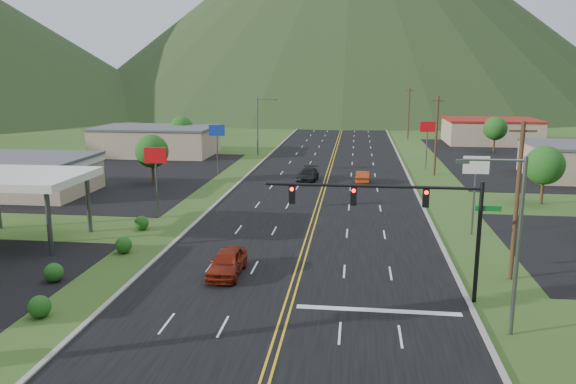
# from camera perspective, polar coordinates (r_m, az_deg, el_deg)

# --- Properties ---
(traffic_signal) EXTENTS (13.10, 0.43, 7.00)m
(traffic_signal) POSITION_cam_1_polar(r_m,az_deg,el_deg) (32.18, 11.97, -1.72)
(traffic_signal) COLOR black
(traffic_signal) RESTS_ON ground
(streetlight_east) EXTENTS (3.28, 0.25, 9.00)m
(streetlight_east) POSITION_cam_1_polar(r_m,az_deg,el_deg) (29.22, 21.83, -4.05)
(streetlight_east) COLOR #59595E
(streetlight_east) RESTS_ON ground
(streetlight_west) EXTENTS (3.28, 0.25, 9.00)m
(streetlight_west) POSITION_cam_1_polar(r_m,az_deg,el_deg) (88.82, -2.92, 7.09)
(streetlight_west) COLOR #59595E
(streetlight_west) RESTS_ON ground
(gas_canopy) EXTENTS (10.00, 8.00, 5.30)m
(gas_canopy) POSITION_cam_1_polar(r_m,az_deg,el_deg) (47.47, -25.75, 1.18)
(gas_canopy) COLOR white
(gas_canopy) RESTS_ON ground
(building_west_mid) EXTENTS (14.40, 10.40, 4.10)m
(building_west_mid) POSITION_cam_1_polar(r_m,az_deg,el_deg) (66.51, -25.46, 1.72)
(building_west_mid) COLOR tan
(building_west_mid) RESTS_ON ground
(building_west_far) EXTENTS (18.40, 11.40, 4.50)m
(building_west_far) POSITION_cam_1_polar(r_m,az_deg,el_deg) (91.45, -13.28, 5.09)
(building_west_far) COLOR tan
(building_west_far) RESTS_ON ground
(building_east_far) EXTENTS (16.40, 12.40, 4.50)m
(building_east_far) POSITION_cam_1_polar(r_m,az_deg,el_deg) (110.41, 19.88, 5.84)
(building_east_far) COLOR tan
(building_east_far) RESTS_ON ground
(pole_sign_west_a) EXTENTS (2.00, 0.18, 6.40)m
(pole_sign_west_a) POSITION_cam_1_polar(r_m,az_deg,el_deg) (50.94, -13.29, 2.93)
(pole_sign_west_a) COLOR #59595E
(pole_sign_west_a) RESTS_ON ground
(pole_sign_west_b) EXTENTS (2.00, 0.18, 6.40)m
(pole_sign_west_b) POSITION_cam_1_polar(r_m,az_deg,el_deg) (71.79, -7.24, 5.73)
(pole_sign_west_b) COLOR #59595E
(pole_sign_west_b) RESTS_ON ground
(pole_sign_east_a) EXTENTS (2.00, 0.18, 6.40)m
(pole_sign_east_a) POSITION_cam_1_polar(r_m,az_deg,el_deg) (46.78, 18.52, 1.83)
(pole_sign_east_a) COLOR #59595E
(pole_sign_east_a) RESTS_ON ground
(pole_sign_east_b) EXTENTS (2.00, 0.18, 6.40)m
(pole_sign_east_b) POSITION_cam_1_polar(r_m,az_deg,el_deg) (78.12, 13.99, 5.97)
(pole_sign_east_b) COLOR #59595E
(pole_sign_east_b) RESTS_ON ground
(tree_west_a) EXTENTS (3.84, 3.84, 5.82)m
(tree_west_a) POSITION_cam_1_polar(r_m,az_deg,el_deg) (67.10, -13.66, 4.04)
(tree_west_a) COLOR #382314
(tree_west_a) RESTS_ON ground
(tree_west_b) EXTENTS (3.84, 3.84, 5.82)m
(tree_west_b) POSITION_cam_1_polar(r_m,az_deg,el_deg) (94.07, -10.76, 6.38)
(tree_west_b) COLOR #382314
(tree_west_b) RESTS_ON ground
(tree_east_a) EXTENTS (3.84, 3.84, 5.82)m
(tree_east_a) POSITION_cam_1_polar(r_m,az_deg,el_deg) (60.71, 24.61, 2.47)
(tree_east_a) COLOR #382314
(tree_east_a) RESTS_ON ground
(tree_east_b) EXTENTS (3.84, 3.84, 5.82)m
(tree_east_b) POSITION_cam_1_polar(r_m,az_deg,el_deg) (98.17, 20.31, 6.08)
(tree_east_b) COLOR #382314
(tree_east_b) RESTS_ON ground
(utility_pole_a) EXTENTS (1.60, 0.28, 10.00)m
(utility_pole_a) POSITION_cam_1_polar(r_m,az_deg,el_deg) (37.33, 22.23, -0.79)
(utility_pole_a) COLOR #382314
(utility_pole_a) RESTS_ON ground
(utility_pole_b) EXTENTS (1.60, 0.28, 10.00)m
(utility_pole_b) POSITION_cam_1_polar(r_m,az_deg,el_deg) (73.24, 14.83, 5.60)
(utility_pole_b) COLOR #382314
(utility_pole_b) RESTS_ON ground
(utility_pole_c) EXTENTS (1.60, 0.28, 10.00)m
(utility_pole_c) POSITION_cam_1_polar(r_m,az_deg,el_deg) (112.86, 12.17, 7.87)
(utility_pole_c) COLOR #382314
(utility_pole_c) RESTS_ON ground
(utility_pole_d) EXTENTS (1.60, 0.28, 10.00)m
(utility_pole_d) POSITION_cam_1_polar(r_m,az_deg,el_deg) (152.68, 10.88, 8.94)
(utility_pole_d) COLOR #382314
(utility_pole_d) RESTS_ON ground
(car_red_near) EXTENTS (1.99, 4.89, 1.66)m
(car_red_near) POSITION_cam_1_polar(r_m,az_deg,el_deg) (36.62, -6.21, -7.17)
(car_red_near) COLOR maroon
(car_red_near) RESTS_ON ground
(car_dark_mid) EXTENTS (2.54, 5.48, 1.55)m
(car_dark_mid) POSITION_cam_1_polar(r_m,az_deg,el_deg) (67.20, 2.03, 1.70)
(car_dark_mid) COLOR black
(car_dark_mid) RESTS_ON ground
(car_red_far) EXTENTS (1.75, 4.50, 1.46)m
(car_red_far) POSITION_cam_1_polar(r_m,az_deg,el_deg) (66.80, 7.61, 1.50)
(car_red_far) COLOR #9D3411
(car_red_far) RESTS_ON ground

